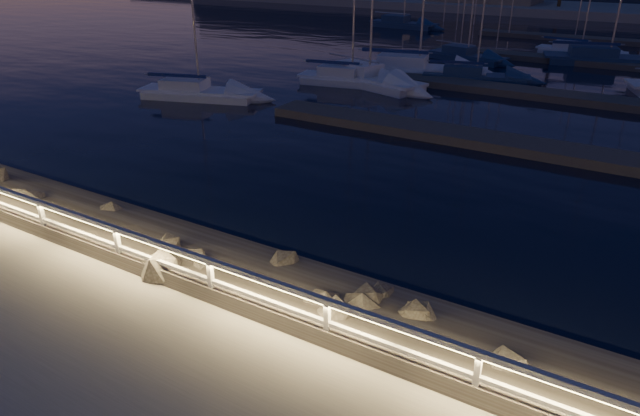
% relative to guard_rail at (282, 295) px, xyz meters
% --- Properties ---
extents(ground, '(400.00, 400.00, 0.00)m').
position_rel_guard_rail_xyz_m(ground, '(0.07, 0.00, -0.77)').
color(ground, '#A9A398').
rests_on(ground, ground).
extents(harbor_water, '(400.00, 440.00, 0.60)m').
position_rel_guard_rail_xyz_m(harbor_water, '(0.07, 31.22, -1.74)').
color(harbor_water, black).
rests_on(harbor_water, ground).
extents(guard_rail, '(44.11, 0.12, 1.06)m').
position_rel_guard_rail_xyz_m(guard_rail, '(0.00, 0.00, 0.00)').
color(guard_rail, white).
rests_on(guard_rail, ground).
extents(riprap, '(36.70, 2.96, 1.32)m').
position_rel_guard_rail_xyz_m(riprap, '(3.36, 1.11, -0.91)').
color(riprap, '#686359').
rests_on(riprap, ground).
extents(floating_docks, '(22.00, 36.00, 0.40)m').
position_rel_guard_rail_xyz_m(floating_docks, '(0.07, 32.50, -1.17)').
color(floating_docks, '#60564F').
rests_on(floating_docks, ground).
extents(far_shore, '(160.00, 14.00, 5.20)m').
position_rel_guard_rail_xyz_m(far_shore, '(-0.06, 74.05, -0.48)').
color(far_shore, '#A9A398').
rests_on(far_shore, ground).
extents(sailboat_a, '(7.93, 4.41, 13.10)m').
position_rel_guard_rail_xyz_m(sailboat_a, '(-10.19, 23.82, -0.91)').
color(sailboat_a, silver).
rests_on(sailboat_a, ground).
extents(sailboat_b, '(7.11, 3.99, 11.70)m').
position_rel_guard_rail_xyz_m(sailboat_b, '(-16.86, 15.74, -0.97)').
color(sailboat_b, silver).
rests_on(sailboat_b, ground).
extents(sailboat_e, '(6.97, 3.24, 11.52)m').
position_rel_guard_rail_xyz_m(sailboat_e, '(-11.14, 23.28, -0.95)').
color(sailboat_e, silver).
rests_on(sailboat_e, ground).
extents(sailboat_f, '(6.79, 3.58, 11.16)m').
position_rel_guard_rail_xyz_m(sailboat_f, '(-4.83, 28.08, -0.98)').
color(sailboat_f, navy).
rests_on(sailboat_f, ground).
extents(sailboat_i, '(6.31, 3.28, 10.42)m').
position_rel_guard_rail_xyz_m(sailboat_i, '(-7.63, 35.07, -0.98)').
color(sailboat_i, navy).
rests_on(sailboat_i, ground).
extents(sailboat_j, '(9.01, 4.39, 14.81)m').
position_rel_guard_rail_xyz_m(sailboat_j, '(-8.75, 28.06, -0.90)').
color(sailboat_j, silver).
rests_on(sailboat_j, ground).
extents(sailboat_k, '(9.23, 4.87, 15.10)m').
position_rel_guard_rail_xyz_m(sailboat_k, '(1.54, 38.92, -0.92)').
color(sailboat_k, navy).
rests_on(sailboat_k, ground).
extents(sailboat_m, '(7.43, 2.73, 12.47)m').
position_rel_guard_rail_xyz_m(sailboat_m, '(-19.59, 50.32, -0.93)').
color(sailboat_m, navy).
rests_on(sailboat_m, ground).
extents(sailboat_n, '(6.71, 2.57, 11.17)m').
position_rel_guard_rail_xyz_m(sailboat_n, '(-0.75, 41.86, -0.98)').
color(sailboat_n, silver).
rests_on(sailboat_n, ground).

